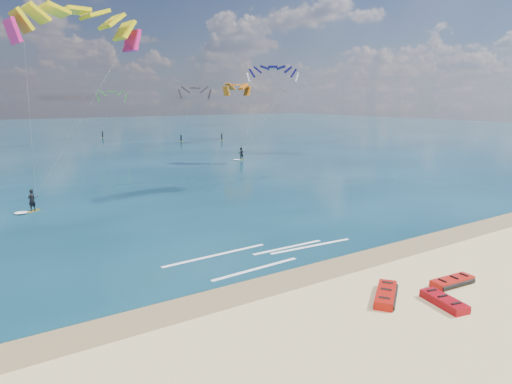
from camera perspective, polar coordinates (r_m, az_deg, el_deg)
ground at (r=56.47m, az=-19.68°, el=1.84°), size 320.00×320.00×0.00m
wet_sand_strip at (r=23.39m, az=3.50°, el=-10.96°), size 320.00×2.40×0.01m
sea at (r=119.26m, az=-27.26°, el=6.10°), size 320.00×200.00×0.04m
packed_kite_left at (r=22.24m, az=15.88°, el=-12.67°), size 3.11×2.73×0.43m
packed_kite_mid at (r=24.81m, az=23.31°, el=-10.60°), size 2.68×1.34×0.40m
packed_kite_right at (r=22.42m, az=22.41°, el=-12.93°), size 1.67×2.65×0.43m
kitesurfer_main at (r=37.24m, az=-24.02°, el=10.02°), size 10.78×7.65×16.61m
kitesurfer_far at (r=66.19m, az=0.24°, el=10.65°), size 9.18×7.12×14.68m
shoreline_foam at (r=26.93m, az=1.30°, el=-7.74°), size 12.04×3.61×0.01m
distant_kites at (r=95.52m, az=-27.43°, el=8.63°), size 86.55×35.36×14.29m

